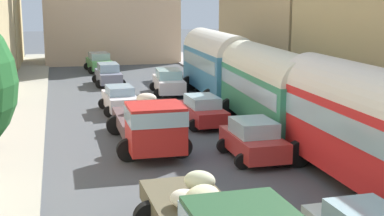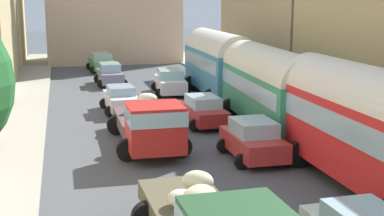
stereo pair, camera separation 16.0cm
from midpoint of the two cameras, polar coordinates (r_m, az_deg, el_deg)
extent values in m
plane|color=#494D52|center=(28.24, -2.47, -1.54)|extent=(154.00, 154.00, 0.00)
cube|color=#9A9889|center=(27.81, -17.31, -2.12)|extent=(2.50, 70.00, 0.14)
cube|color=#9C9596|center=(30.41, 11.06, -0.66)|extent=(2.50, 70.00, 0.14)
cube|color=tan|center=(42.09, 9.49, 7.66)|extent=(5.26, 14.88, 7.26)
cube|color=beige|center=(55.03, -8.19, 10.99)|extent=(12.62, 6.95, 11.87)
cube|color=red|center=(18.93, 18.31, -3.26)|extent=(2.39, 9.95, 2.51)
cylinder|color=silver|center=(18.66, 18.55, 0.47)|extent=(2.35, 9.76, 2.34)
cube|color=#99B7C6|center=(18.80, 18.42, -1.63)|extent=(2.44, 9.16, 0.80)
cylinder|color=black|center=(21.35, 11.16, -4.71)|extent=(1.00, 0.35, 1.00)
cylinder|color=black|center=(22.37, 16.47, -4.22)|extent=(1.00, 0.35, 1.00)
cube|color=#368B64|center=(26.82, 8.23, 1.26)|extent=(2.90, 9.78, 2.30)
cylinder|color=silver|center=(26.64, 8.30, 3.69)|extent=(2.84, 9.59, 2.40)
cube|color=#99B7C6|center=(26.74, 8.26, 2.32)|extent=(2.91, 9.01, 0.74)
cylinder|color=black|center=(29.52, 4.15, 0.02)|extent=(1.00, 0.35, 1.00)
cylinder|color=black|center=(30.20, 8.42, 0.18)|extent=(1.00, 0.35, 1.00)
cylinder|color=black|center=(23.92, 7.84, -2.82)|extent=(1.00, 0.35, 1.00)
cylinder|color=black|center=(24.75, 12.95, -2.53)|extent=(1.00, 0.35, 1.00)
cube|color=teal|center=(35.22, 2.84, 3.98)|extent=(2.53, 8.78, 2.50)
cylinder|color=silver|center=(35.08, 2.86, 6.01)|extent=(2.48, 8.61, 2.38)
cube|color=#99B7C6|center=(35.15, 2.85, 4.87)|extent=(2.57, 8.08, 0.80)
cylinder|color=black|center=(37.72, 0.03, 2.59)|extent=(1.00, 0.35, 1.00)
cylinder|color=black|center=(38.29, 3.40, 2.70)|extent=(1.00, 0.35, 1.00)
cylinder|color=black|center=(32.53, 2.14, 1.12)|extent=(1.00, 0.35, 1.00)
cylinder|color=black|center=(33.19, 5.99, 1.28)|extent=(1.00, 0.35, 1.00)
cube|color=brown|center=(14.71, 0.33, -11.16)|extent=(2.19, 4.97, 0.55)
ellipsoid|color=beige|center=(14.42, -0.51, -9.45)|extent=(1.12, 1.22, 0.48)
ellipsoid|color=beige|center=(14.70, 0.85, -9.05)|extent=(0.89, 0.76, 0.47)
ellipsoid|color=beige|center=(15.64, 0.90, -7.55)|extent=(1.15, 1.09, 0.58)
ellipsoid|color=beige|center=(13.21, 1.14, -9.27)|extent=(1.24, 1.21, 0.59)
cylinder|color=black|center=(15.86, 3.14, -10.52)|extent=(0.90, 0.32, 0.90)
cube|color=red|center=(21.50, -3.62, -2.03)|extent=(2.13, 2.12, 1.82)
cube|color=#99B7C6|center=(21.39, -3.64, -0.70)|extent=(2.18, 2.21, 0.58)
cube|color=#523E40|center=(25.15, -5.04, -1.52)|extent=(2.13, 5.17, 0.55)
ellipsoid|color=beige|center=(25.79, -5.83, 0.10)|extent=(1.11, 1.02, 0.60)
ellipsoid|color=beige|center=(24.26, -4.52, -0.76)|extent=(0.77, 0.87, 0.48)
ellipsoid|color=beige|center=(23.71, -3.41, -0.99)|extent=(1.07, 0.94, 0.51)
ellipsoid|color=beige|center=(26.29, -4.51, 1.02)|extent=(1.12, 0.96, 0.50)
ellipsoid|color=beige|center=(23.15, -5.28, -0.29)|extent=(0.89, 0.99, 0.55)
ellipsoid|color=beige|center=(23.28, -4.68, -0.39)|extent=(1.00, 0.91, 0.49)
cylinder|color=black|center=(22.13, -0.96, -4.04)|extent=(0.90, 0.31, 0.90)
cylinder|color=black|center=(21.79, -6.46, -4.36)|extent=(0.90, 0.31, 0.90)
cylinder|color=black|center=(26.29, -3.04, -1.53)|extent=(0.90, 0.31, 0.90)
cylinder|color=black|center=(26.00, -7.66, -1.77)|extent=(0.90, 0.31, 0.90)
cube|color=silver|center=(30.93, -7.22, 0.76)|extent=(1.73, 3.77, 0.75)
cube|color=#8EB0C6|center=(30.82, -7.25, 1.87)|extent=(1.46, 1.99, 0.45)
cylinder|color=black|center=(30.02, -5.39, -0.20)|extent=(0.60, 0.21, 0.60)
cylinder|color=black|center=(29.77, -8.33, -0.37)|extent=(0.60, 0.21, 0.60)
cylinder|color=black|center=(32.23, -6.17, 0.60)|extent=(0.60, 0.21, 0.60)
cylinder|color=black|center=(32.00, -8.91, 0.45)|extent=(0.60, 0.21, 0.60)
cube|color=slate|center=(40.40, -8.37, 3.27)|extent=(1.68, 4.10, 0.75)
cube|color=#93B3CA|center=(40.31, -8.40, 4.21)|extent=(1.43, 2.15, 0.59)
cylinder|color=black|center=(39.32, -7.01, 2.57)|extent=(0.60, 0.21, 0.60)
cylinder|color=black|center=(39.13, -9.26, 2.47)|extent=(0.60, 0.21, 0.60)
cylinder|color=black|center=(41.78, -7.51, 3.09)|extent=(0.60, 0.21, 0.60)
cylinder|color=black|center=(41.60, -9.63, 2.99)|extent=(0.60, 0.21, 0.60)
cube|color=#4D9D50|center=(47.94, -9.27, 4.56)|extent=(2.04, 4.36, 0.77)
cube|color=#A3BEC5|center=(47.86, -9.30, 5.35)|extent=(1.69, 2.31, 0.57)
cylinder|color=black|center=(46.83, -7.97, 4.00)|extent=(0.60, 0.21, 0.60)
cylinder|color=black|center=(46.57, -10.07, 3.89)|extent=(0.60, 0.21, 0.60)
cylinder|color=black|center=(49.41, -8.49, 4.37)|extent=(0.60, 0.21, 0.60)
cylinder|color=black|center=(49.16, -10.49, 4.27)|extent=(0.60, 0.21, 0.60)
cube|color=#B3302C|center=(21.99, 6.57, -3.69)|extent=(1.77, 3.65, 0.74)
cube|color=#99BDC7|center=(21.83, 6.61, -2.01)|extent=(1.54, 1.91, 0.59)
cylinder|color=black|center=(22.83, 3.53, -3.96)|extent=(0.60, 0.21, 0.60)
cylinder|color=black|center=(23.40, 7.55, -3.65)|extent=(0.60, 0.21, 0.60)
cylinder|color=black|center=(20.79, 5.42, -5.56)|extent=(0.60, 0.21, 0.60)
cylinder|color=black|center=(21.41, 9.78, -5.17)|extent=(0.60, 0.21, 0.60)
cube|color=#B42322|center=(27.62, 1.32, -0.53)|extent=(1.75, 4.03, 0.68)
cube|color=#9EC1D0|center=(27.50, 1.33, 0.71)|extent=(1.48, 2.12, 0.53)
cylinder|color=black|center=(28.63, -0.92, -0.73)|extent=(0.60, 0.21, 0.60)
cylinder|color=black|center=(29.07, 2.09, -0.55)|extent=(0.60, 0.21, 0.60)
cylinder|color=black|center=(26.32, 0.47, -1.83)|extent=(0.60, 0.21, 0.60)
cylinder|color=black|center=(26.80, 3.71, -1.61)|extent=(0.60, 0.21, 0.60)
cube|color=silver|center=(36.34, -2.15, 2.51)|extent=(1.98, 4.40, 0.80)
cube|color=#92C3C6|center=(36.24, -2.16, 3.58)|extent=(1.63, 2.33, 0.57)
cylinder|color=black|center=(37.61, -3.69, 2.23)|extent=(0.60, 0.21, 0.60)
cylinder|color=black|center=(37.82, -1.14, 2.30)|extent=(0.60, 0.21, 0.60)
cylinder|color=black|center=(35.00, -3.23, 1.53)|extent=(0.60, 0.21, 0.60)
cylinder|color=black|center=(35.22, -0.50, 1.61)|extent=(0.60, 0.21, 0.60)
camera|label=1|loc=(0.08, -89.80, 0.04)|focal=51.46mm
camera|label=2|loc=(0.08, 90.20, -0.04)|focal=51.46mm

